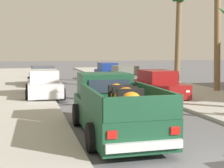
{
  "coord_description": "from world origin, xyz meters",
  "views": [
    {
      "loc": [
        -3.9,
        -5.62,
        2.55
      ],
      "look_at": [
        -0.55,
        6.89,
        1.2
      ],
      "focal_mm": 49.88,
      "sensor_mm": 36.0,
      "label": 1
    }
  ],
  "objects_px": {
    "car_right_near": "(108,72)",
    "car_left_far": "(43,77)",
    "car_left_near": "(158,85)",
    "pickup_truck": "(114,108)",
    "palm_tree_left_fore": "(179,2)",
    "car_right_mid": "(125,77)",
    "car_right_far": "(44,85)"
  },
  "relations": [
    {
      "from": "car_left_near",
      "to": "car_left_far",
      "type": "bearing_deg",
      "value": 127.72
    },
    {
      "from": "pickup_truck",
      "to": "palm_tree_left_fore",
      "type": "distance_m",
      "value": 16.15
    },
    {
      "from": "car_right_mid",
      "to": "car_left_near",
      "type": "bearing_deg",
      "value": -89.72
    },
    {
      "from": "car_left_near",
      "to": "car_left_far",
      "type": "relative_size",
      "value": 1.0
    },
    {
      "from": "car_left_far",
      "to": "car_right_far",
      "type": "height_order",
      "value": "same"
    },
    {
      "from": "car_left_near",
      "to": "car_left_far",
      "type": "xyz_separation_m",
      "value": [
        -5.85,
        7.57,
        0.0
      ]
    },
    {
      "from": "palm_tree_left_fore",
      "to": "pickup_truck",
      "type": "bearing_deg",
      "value": -123.98
    },
    {
      "from": "palm_tree_left_fore",
      "to": "car_right_mid",
      "type": "bearing_deg",
      "value": -178.9
    },
    {
      "from": "car_right_near",
      "to": "car_right_far",
      "type": "xyz_separation_m",
      "value": [
        -6.15,
        -9.83,
        0.0
      ]
    },
    {
      "from": "car_left_near",
      "to": "car_right_mid",
      "type": "distance_m",
      "value": 5.88
    },
    {
      "from": "car_left_near",
      "to": "car_right_near",
      "type": "xyz_separation_m",
      "value": [
        0.14,
        11.73,
        0.0
      ]
    },
    {
      "from": "car_right_near",
      "to": "palm_tree_left_fore",
      "type": "height_order",
      "value": "palm_tree_left_fore"
    },
    {
      "from": "car_right_near",
      "to": "palm_tree_left_fore",
      "type": "distance_m",
      "value": 9.0
    },
    {
      "from": "car_left_near",
      "to": "car_right_far",
      "type": "relative_size",
      "value": 1.01
    },
    {
      "from": "car_left_far",
      "to": "car_right_far",
      "type": "xyz_separation_m",
      "value": [
        -0.17,
        -5.67,
        0.0
      ]
    },
    {
      "from": "car_right_mid",
      "to": "car_right_far",
      "type": "bearing_deg",
      "value": -146.4
    },
    {
      "from": "car_right_near",
      "to": "car_left_far",
      "type": "bearing_deg",
      "value": -145.2
    },
    {
      "from": "car_left_near",
      "to": "car_right_mid",
      "type": "bearing_deg",
      "value": 90.28
    },
    {
      "from": "car_right_far",
      "to": "pickup_truck",
      "type": "bearing_deg",
      "value": -78.58
    },
    {
      "from": "pickup_truck",
      "to": "car_left_near",
      "type": "relative_size",
      "value": 1.22
    },
    {
      "from": "car_left_near",
      "to": "car_right_far",
      "type": "xyz_separation_m",
      "value": [
        -6.02,
        1.9,
        0.0
      ]
    },
    {
      "from": "car_right_near",
      "to": "car_left_far",
      "type": "distance_m",
      "value": 7.29
    },
    {
      "from": "pickup_truck",
      "to": "car_right_near",
      "type": "height_order",
      "value": "pickup_truck"
    },
    {
      "from": "pickup_truck",
      "to": "palm_tree_left_fore",
      "type": "xyz_separation_m",
      "value": [
        8.49,
        12.6,
        5.48
      ]
    },
    {
      "from": "pickup_truck",
      "to": "car_right_near",
      "type": "distance_m",
      "value": 18.9
    },
    {
      "from": "car_right_mid",
      "to": "car_left_far",
      "type": "height_order",
      "value": "same"
    },
    {
      "from": "pickup_truck",
      "to": "car_right_far",
      "type": "distance_m",
      "value": 8.71
    },
    {
      "from": "car_right_far",
      "to": "palm_tree_left_fore",
      "type": "relative_size",
      "value": 0.54
    },
    {
      "from": "palm_tree_left_fore",
      "to": "car_right_near",
      "type": "bearing_deg",
      "value": 125.15
    },
    {
      "from": "car_right_mid",
      "to": "palm_tree_left_fore",
      "type": "xyz_separation_m",
      "value": [
        4.23,
        0.08,
        5.58
      ]
    },
    {
      "from": "pickup_truck",
      "to": "car_left_far",
      "type": "xyz_separation_m",
      "value": [
        -1.56,
        14.21,
        -0.1
      ]
    },
    {
      "from": "car_right_mid",
      "to": "car_left_far",
      "type": "bearing_deg",
      "value": 163.81
    }
  ]
}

